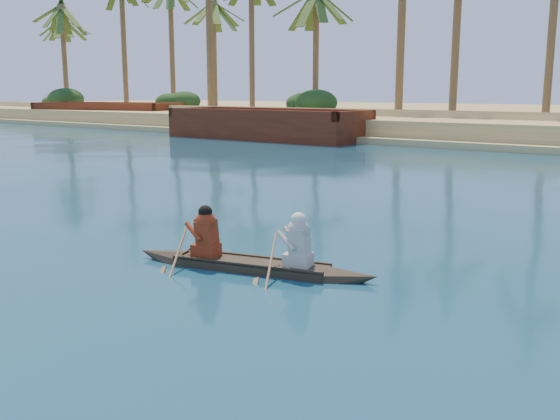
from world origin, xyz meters
The scene contains 7 objects.
ground centered at (0.00, 0.00, 0.00)m, with size 160.00×160.00×0.00m, color navy.
sandy_embankment centered at (0.00, 46.89, 0.53)m, with size 150.00×51.00×1.50m.
palm_grove centered at (0.00, 35.00, 8.00)m, with size 110.00×14.00×16.00m, color #385A20, non-canonical shape.
shrub_cluster centered at (0.00, 31.50, 1.20)m, with size 100.00×6.00×2.40m, color black, non-canonical shape.
canoe centered at (8.00, -1.01, 0.23)m, with size 4.33×1.70×1.19m.
barge_left centered at (-32.55, 27.00, 0.80)m, with size 14.32×7.62×2.27m.
barge_mid centered at (-10.10, 22.00, 0.76)m, with size 13.06×4.37×2.17m.
Camera 1 is at (14.48, -8.65, 2.93)m, focal length 40.00 mm.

